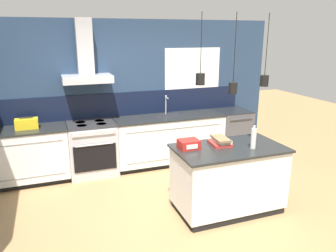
# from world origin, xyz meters

# --- Properties ---
(ground_plane) EXTENTS (16.00, 16.00, 0.00)m
(ground_plane) POSITION_xyz_m (0.00, 0.00, 0.00)
(ground_plane) COLOR #A87F51
(ground_plane) RESTS_ON ground
(wall_back) EXTENTS (5.60, 2.34, 2.60)m
(wall_back) POSITION_xyz_m (-0.04, 2.00, 1.36)
(wall_back) COLOR navy
(wall_back) RESTS_ON ground_plane
(counter_run_left) EXTENTS (1.24, 0.64, 0.91)m
(counter_run_left) POSITION_xyz_m (-1.75, 1.69, 0.46)
(counter_run_left) COLOR black
(counter_run_left) RESTS_ON ground_plane
(counter_run_sink) EXTENTS (2.03, 0.64, 1.26)m
(counter_run_sink) POSITION_xyz_m (0.66, 1.69, 0.46)
(counter_run_sink) COLOR black
(counter_run_sink) RESTS_ON ground_plane
(oven_range) EXTENTS (0.80, 0.66, 0.91)m
(oven_range) POSITION_xyz_m (-0.74, 1.69, 0.46)
(oven_range) COLOR #B5B5BA
(oven_range) RESTS_ON ground_plane
(dishwasher) EXTENTS (0.63, 0.65, 0.91)m
(dishwasher) POSITION_xyz_m (1.98, 1.69, 0.46)
(dishwasher) COLOR #4C4C51
(dishwasher) RESTS_ON ground_plane
(kitchen_island) EXTENTS (1.46, 0.83, 0.91)m
(kitchen_island) POSITION_xyz_m (0.82, -0.18, 0.46)
(kitchen_island) COLOR black
(kitchen_island) RESTS_ON ground_plane
(bottle_on_island) EXTENTS (0.07, 0.07, 0.33)m
(bottle_on_island) POSITION_xyz_m (1.09, -0.32, 1.05)
(bottle_on_island) COLOR silver
(bottle_on_island) RESTS_ON kitchen_island
(book_stack) EXTENTS (0.27, 0.34, 0.11)m
(book_stack) POSITION_xyz_m (0.75, -0.06, 0.96)
(book_stack) COLOR #B2332D
(book_stack) RESTS_ON kitchen_island
(red_supply_box) EXTENTS (0.26, 0.22, 0.12)m
(red_supply_box) POSITION_xyz_m (0.29, -0.04, 0.97)
(red_supply_box) COLOR red
(red_supply_box) RESTS_ON kitchen_island
(yellow_toolbox) EXTENTS (0.34, 0.18, 0.19)m
(yellow_toolbox) POSITION_xyz_m (-1.73, 1.69, 0.99)
(yellow_toolbox) COLOR gold
(yellow_toolbox) RESTS_ON counter_run_left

